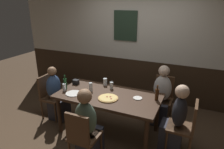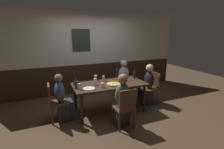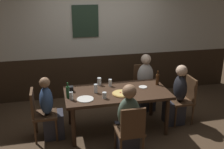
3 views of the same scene
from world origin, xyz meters
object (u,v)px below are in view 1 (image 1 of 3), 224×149
(dining_table, at_px, (108,99))
(beer_bottle_green, at_px, (65,83))
(person_head_east, at_px, (175,123))
(pint_glass_stout, at_px, (64,88))
(pizza, at_px, (108,98))
(chair_mid_near, at_px, (82,135))
(pint_glass_amber, at_px, (105,82))
(person_head_west, at_px, (57,97))
(beer_glass_half, at_px, (112,86))
(beer_glass_tall, at_px, (88,95))
(plate_white_large, at_px, (74,93))
(person_mid_near, at_px, (88,129))
(chair_head_east, at_px, (186,125))
(plate_white_small, at_px, (138,98))
(person_right_far, at_px, (161,99))
(chair_right_far, at_px, (163,96))
(beer_bottle_brown, at_px, (157,94))
(chair_head_west, at_px, (50,94))
(condiment_caddy, at_px, (76,82))
(highball_clear, at_px, (91,87))

(dining_table, height_order, beer_bottle_green, beer_bottle_green)
(person_head_east, relative_size, pint_glass_stout, 8.25)
(pizza, distance_m, beer_bottle_green, 0.91)
(chair_mid_near, distance_m, pint_glass_amber, 1.30)
(person_head_west, distance_m, pint_glass_stout, 0.52)
(beer_glass_half, distance_m, beer_glass_tall, 0.54)
(beer_bottle_green, distance_m, plate_white_large, 0.31)
(person_mid_near, xyz_separation_m, beer_glass_half, (-0.06, 0.97, 0.30))
(chair_head_east, xyz_separation_m, beer_bottle_green, (-2.15, -0.09, 0.35))
(dining_table, height_order, person_head_east, person_head_east)
(person_head_east, relative_size, pint_glass_amber, 8.28)
(chair_head_east, bearing_deg, plate_white_small, 174.38)
(person_head_west, relative_size, pint_glass_amber, 7.98)
(person_right_far, relative_size, plate_white_large, 4.23)
(chair_head_east, relative_size, pint_glass_stout, 6.41)
(beer_glass_half, distance_m, plate_white_small, 0.59)
(person_head_west, height_order, plate_white_large, person_head_west)
(chair_right_far, bearing_deg, person_head_west, -155.78)
(chair_head_east, height_order, beer_glass_tall, chair_head_east)
(person_head_east, bearing_deg, chair_right_far, 112.49)
(pint_glass_amber, xyz_separation_m, beer_bottle_brown, (1.05, -0.22, 0.04))
(beer_bottle_brown, bearing_deg, person_right_far, 91.68)
(chair_head_west, xyz_separation_m, beer_glass_tall, (1.05, -0.24, 0.29))
(person_head_west, bearing_deg, beer_bottle_brown, 4.45)
(person_head_west, xyz_separation_m, condiment_caddy, (0.36, 0.18, 0.33))
(person_head_west, height_order, pizza, person_head_west)
(highball_clear, bearing_deg, person_right_far, 30.61)
(chair_head_west, distance_m, person_mid_near, 1.49)
(chair_head_east, distance_m, person_mid_near, 1.49)
(plate_white_large, bearing_deg, plate_white_small, 14.97)
(chair_head_east, xyz_separation_m, chair_mid_near, (-1.31, -0.87, 0.00))
(chair_mid_near, distance_m, beer_bottle_brown, 1.35)
(person_head_east, distance_m, condiment_caddy, 1.97)
(beer_bottle_green, bearing_deg, dining_table, 5.79)
(chair_head_east, bearing_deg, person_right_far, 126.39)
(chair_head_east, bearing_deg, beer_glass_tall, -171.48)
(highball_clear, bearing_deg, beer_glass_half, 37.64)
(chair_mid_near, bearing_deg, pint_glass_stout, 138.77)
(person_head_east, xyz_separation_m, pint_glass_amber, (-1.39, 0.37, 0.32))
(beer_glass_half, relative_size, plate_white_small, 0.87)
(highball_clear, height_order, plate_white_large, highball_clear)
(pint_glass_stout, bearing_deg, chair_mid_near, -41.23)
(chair_right_far, bearing_deg, highball_clear, -143.80)
(chair_head_east, bearing_deg, condiment_caddy, 175.09)
(chair_head_west, xyz_separation_m, person_mid_near, (1.31, -0.71, -0.00))
(chair_head_east, xyz_separation_m, person_mid_near, (-1.31, -0.71, -0.00))
(chair_mid_near, bearing_deg, person_right_far, 63.48)
(person_right_far, height_order, plate_white_small, person_right_far)
(pizza, height_order, plate_white_small, pizza)
(plate_white_small, bearing_deg, pint_glass_stout, -168.96)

